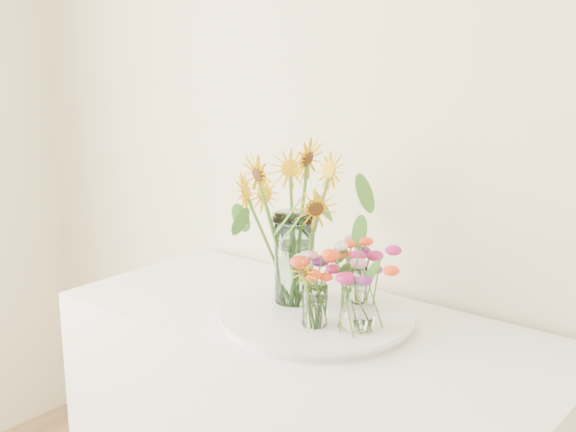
# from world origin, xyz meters

# --- Properties ---
(tray) EXTENTS (0.48, 0.48, 0.02)m
(tray) POSITION_xyz_m (-0.36, 1.92, 0.91)
(tray) COLOR white
(tray) RESTS_ON counter
(mason_jar) EXTENTS (0.11, 0.11, 0.25)m
(mason_jar) POSITION_xyz_m (-0.46, 1.95, 1.05)
(mason_jar) COLOR #A8CFC4
(mason_jar) RESTS_ON tray
(sunflower_bouquet) EXTENTS (0.63, 0.63, 0.45)m
(sunflower_bouquet) POSITION_xyz_m (-0.46, 1.95, 1.15)
(sunflower_bouquet) COLOR #EBB004
(sunflower_bouquet) RESTS_ON tray
(small_vase_a) EXTENTS (0.06, 0.06, 0.11)m
(small_vase_a) POSITION_xyz_m (-0.32, 1.84, 0.98)
(small_vase_a) COLOR white
(small_vase_a) RESTS_ON tray
(wildflower_posy_a) EXTENTS (0.17, 0.17, 0.20)m
(wildflower_posy_a) POSITION_xyz_m (-0.32, 1.84, 1.02)
(wildflower_posy_a) COLOR #FF4116
(wildflower_posy_a) RESTS_ON tray
(small_vase_b) EXTENTS (0.09, 0.09, 0.13)m
(small_vase_b) POSITION_xyz_m (-0.22, 1.89, 0.99)
(small_vase_b) COLOR white
(small_vase_b) RESTS_ON tray
(wildflower_posy_b) EXTENTS (0.23, 0.23, 0.22)m
(wildflower_posy_b) POSITION_xyz_m (-0.22, 1.89, 1.03)
(wildflower_posy_b) COLOR #FF4116
(wildflower_posy_b) RESTS_ON tray
(small_vase_c) EXTENTS (0.09, 0.09, 0.12)m
(small_vase_c) POSITION_xyz_m (-0.30, 2.00, 0.99)
(small_vase_c) COLOR white
(small_vase_c) RESTS_ON tray
(wildflower_posy_c) EXTENTS (0.19, 0.19, 0.21)m
(wildflower_posy_c) POSITION_xyz_m (-0.30, 2.00, 1.03)
(wildflower_posy_c) COLOR #FF4116
(wildflower_posy_c) RESTS_ON tray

